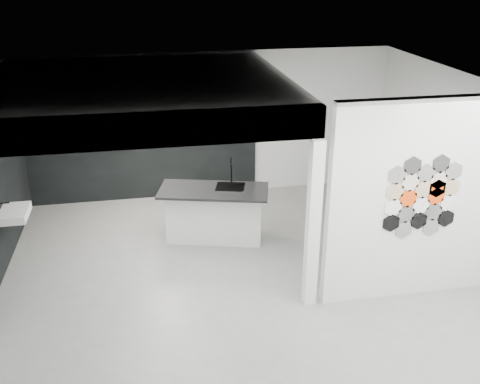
% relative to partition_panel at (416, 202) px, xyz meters
% --- Properties ---
extents(floor, '(7.00, 6.00, 0.01)m').
position_rel_partition_panel_xyz_m(floor, '(-2.23, 1.00, -1.40)').
color(floor, slate).
extents(partition_panel, '(2.45, 0.15, 2.80)m').
position_rel_partition_panel_xyz_m(partition_panel, '(0.00, 0.00, 0.00)').
color(partition_panel, silver).
rests_on(partition_panel, floor).
extents(bay_clad_back, '(4.40, 0.04, 2.35)m').
position_rel_partition_panel_xyz_m(bay_clad_back, '(-3.52, 3.97, -0.22)').
color(bay_clad_back, black).
rests_on(bay_clad_back, floor).
extents(bulkhead, '(4.40, 4.00, 0.40)m').
position_rel_partition_panel_xyz_m(bulkhead, '(-3.52, 2.00, 1.15)').
color(bulkhead, silver).
rests_on(bulkhead, corner_column).
extents(corner_column, '(0.16, 0.16, 2.35)m').
position_rel_partition_panel_xyz_m(corner_column, '(-1.41, 0.00, -0.22)').
color(corner_column, silver).
rests_on(corner_column, floor).
extents(fascia_beam, '(4.40, 0.16, 0.40)m').
position_rel_partition_panel_xyz_m(fascia_beam, '(-3.52, 0.08, 1.15)').
color(fascia_beam, silver).
rests_on(fascia_beam, corner_column).
extents(wall_basin, '(0.40, 0.60, 0.12)m').
position_rel_partition_panel_xyz_m(wall_basin, '(-5.46, 1.80, -0.55)').
color(wall_basin, silver).
rests_on(wall_basin, bay_clad_left).
extents(display_shelf, '(3.00, 0.15, 0.04)m').
position_rel_partition_panel_xyz_m(display_shelf, '(-3.43, 3.87, -0.10)').
color(display_shelf, black).
rests_on(display_shelf, bay_clad_back).
extents(kitchen_island, '(1.89, 1.19, 1.41)m').
position_rel_partition_panel_xyz_m(kitchen_island, '(-2.41, 2.05, -0.92)').
color(kitchen_island, silver).
rests_on(kitchen_island, floor).
extents(stockpot, '(0.21, 0.21, 0.16)m').
position_rel_partition_panel_xyz_m(stockpot, '(-4.24, 3.87, 0.00)').
color(stockpot, black).
rests_on(stockpot, display_shelf).
extents(kettle, '(0.22, 0.22, 0.14)m').
position_rel_partition_panel_xyz_m(kettle, '(-2.38, 3.87, -0.01)').
color(kettle, black).
rests_on(kettle, display_shelf).
extents(glass_bowl, '(0.17, 0.17, 0.10)m').
position_rel_partition_panel_xyz_m(glass_bowl, '(-2.08, 3.87, -0.03)').
color(glass_bowl, gray).
rests_on(glass_bowl, display_shelf).
extents(glass_vase, '(0.13, 0.13, 0.15)m').
position_rel_partition_panel_xyz_m(glass_vase, '(-2.08, 3.87, -0.01)').
color(glass_vase, gray).
rests_on(glass_vase, display_shelf).
extents(bottle_dark, '(0.07, 0.07, 0.16)m').
position_rel_partition_panel_xyz_m(bottle_dark, '(-3.90, 3.87, 0.00)').
color(bottle_dark, black).
rests_on(bottle_dark, display_shelf).
extents(utensil_cup, '(0.12, 0.12, 0.11)m').
position_rel_partition_panel_xyz_m(utensil_cup, '(-4.19, 3.87, -0.02)').
color(utensil_cup, black).
rests_on(utensil_cup, display_shelf).
extents(hex_tile_cluster, '(1.04, 0.02, 1.16)m').
position_rel_partition_panel_xyz_m(hex_tile_cluster, '(0.03, -0.09, 0.10)').
color(hex_tile_cluster, black).
rests_on(hex_tile_cluster, partition_panel).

